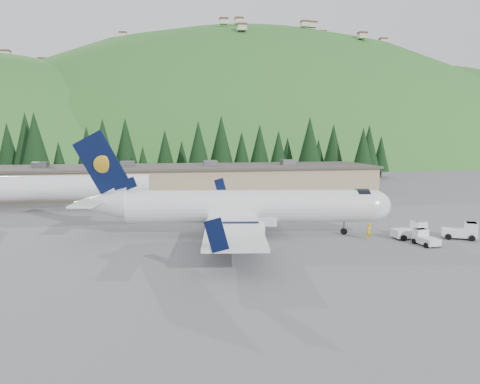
% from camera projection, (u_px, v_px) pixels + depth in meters
% --- Properties ---
extents(ground, '(600.00, 600.00, 0.00)m').
position_uv_depth(ground, '(250.00, 235.00, 50.69)').
color(ground, '#5D5D62').
extents(airliner, '(34.25, 32.26, 11.37)m').
position_uv_depth(airliner, '(240.00, 208.00, 50.29)').
color(airliner, white).
rests_on(airliner, ground).
extents(second_airliner, '(27.50, 11.00, 10.05)m').
position_uv_depth(second_airliner, '(51.00, 187.00, 67.49)').
color(second_airliner, white).
rests_on(second_airliner, ground).
extents(baggage_tug_a, '(3.46, 2.16, 1.81)m').
position_uv_depth(baggage_tug_a, '(412.00, 231.00, 48.96)').
color(baggage_tug_a, white).
rests_on(baggage_tug_a, ground).
extents(baggage_tug_b, '(3.73, 3.12, 1.78)m').
position_uv_depth(baggage_tug_b, '(463.00, 231.00, 48.77)').
color(baggage_tug_b, white).
rests_on(baggage_tug_b, ground).
extents(baggage_tug_c, '(1.90, 2.88, 1.47)m').
position_uv_depth(baggage_tug_c, '(425.00, 238.00, 46.18)').
color(baggage_tug_c, white).
rests_on(baggage_tug_c, ground).
extents(terminal_building, '(71.00, 17.00, 6.10)m').
position_uv_depth(terminal_building, '(183.00, 179.00, 86.65)').
color(terminal_building, '#A18368').
rests_on(terminal_building, ground).
extents(ramp_worker, '(0.71, 0.58, 1.67)m').
position_uv_depth(ramp_worker, '(369.00, 231.00, 48.66)').
color(ramp_worker, '#E3BB06').
rests_on(ramp_worker, ground).
extents(tree_line, '(111.47, 19.14, 14.52)m').
position_uv_depth(tree_line, '(169.00, 149.00, 106.95)').
color(tree_line, black).
rests_on(tree_line, ground).
extents(hills, '(614.00, 330.00, 300.00)m').
position_uv_depth(hills, '(270.00, 296.00, 272.64)').
color(hills, '#246020').
rests_on(hills, ground).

